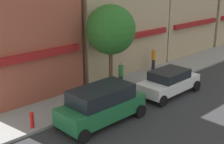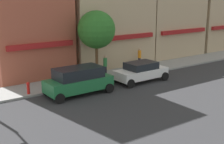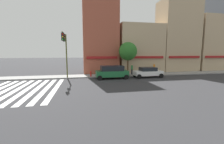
{
  "view_description": "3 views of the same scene",
  "coord_description": "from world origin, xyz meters",
  "px_view_note": "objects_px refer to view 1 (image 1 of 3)",
  "views": [
    {
      "loc": [
        0.97,
        -6.2,
        7.41
      ],
      "look_at": [
        12.57,
        6.0,
        2.0
      ],
      "focal_mm": 50.0,
      "sensor_mm": 36.0,
      "label": 1
    },
    {
      "loc": [
        0.42,
        -13.64,
        6.87
      ],
      "look_at": [
        13.44,
        4.7,
        1.2
      ],
      "focal_mm": 50.0,
      "sensor_mm": 36.0,
      "label": 2
    },
    {
      "loc": [
        6.25,
        -16.78,
        3.87
      ],
      "look_at": [
        10.59,
        4.7,
        1.0
      ],
      "focal_mm": 24.0,
      "sensor_mm": 36.0,
      "label": 3
    }
  ],
  "objects_px": {
    "sedan_white": "(169,82)",
    "pedestrian_green_top": "(121,75)",
    "suv_green": "(101,104)",
    "street_tree": "(111,30)",
    "fire_hydrant": "(32,119)",
    "pedestrian_orange_vest": "(154,59)"
  },
  "relations": [
    {
      "from": "fire_hydrant",
      "to": "pedestrian_green_top",
      "type": "bearing_deg",
      "value": 7.09
    },
    {
      "from": "pedestrian_green_top",
      "to": "pedestrian_orange_vest",
      "type": "distance_m",
      "value": 4.72
    },
    {
      "from": "pedestrian_green_top",
      "to": "street_tree",
      "type": "bearing_deg",
      "value": -76.79
    },
    {
      "from": "fire_hydrant",
      "to": "street_tree",
      "type": "relative_size",
      "value": 0.15
    },
    {
      "from": "suv_green",
      "to": "street_tree",
      "type": "xyz_separation_m",
      "value": [
        3.3,
        2.8,
        3.02
      ]
    },
    {
      "from": "pedestrian_orange_vest",
      "to": "fire_hydrant",
      "type": "bearing_deg",
      "value": -147.3
    },
    {
      "from": "pedestrian_orange_vest",
      "to": "street_tree",
      "type": "distance_m",
      "value": 6.12
    },
    {
      "from": "pedestrian_orange_vest",
      "to": "fire_hydrant",
      "type": "xyz_separation_m",
      "value": [
        -11.59,
        -1.91,
        -0.46
      ]
    },
    {
      "from": "sedan_white",
      "to": "pedestrian_orange_vest",
      "type": "xyz_separation_m",
      "value": [
        2.89,
        3.61,
        0.23
      ]
    },
    {
      "from": "fire_hydrant",
      "to": "suv_green",
      "type": "bearing_deg",
      "value": -29.44
    },
    {
      "from": "sedan_white",
      "to": "pedestrian_orange_vest",
      "type": "distance_m",
      "value": 4.63
    },
    {
      "from": "sedan_white",
      "to": "fire_hydrant",
      "type": "relative_size",
      "value": 5.27
    },
    {
      "from": "suv_green",
      "to": "street_tree",
      "type": "relative_size",
      "value": 0.87
    },
    {
      "from": "sedan_white",
      "to": "fire_hydrant",
      "type": "xyz_separation_m",
      "value": [
        -8.7,
        1.7,
        -0.23
      ]
    },
    {
      "from": "fire_hydrant",
      "to": "sedan_white",
      "type": "bearing_deg",
      "value": -11.05
    },
    {
      "from": "sedan_white",
      "to": "pedestrian_green_top",
      "type": "bearing_deg",
      "value": 122.59
    },
    {
      "from": "suv_green",
      "to": "street_tree",
      "type": "bearing_deg",
      "value": 39.42
    },
    {
      "from": "pedestrian_green_top",
      "to": "street_tree",
      "type": "height_order",
      "value": "street_tree"
    },
    {
      "from": "street_tree",
      "to": "pedestrian_green_top",
      "type": "bearing_deg",
      "value": -18.82
    },
    {
      "from": "suv_green",
      "to": "pedestrian_green_top",
      "type": "bearing_deg",
      "value": 31.97
    },
    {
      "from": "suv_green",
      "to": "street_tree",
      "type": "height_order",
      "value": "street_tree"
    },
    {
      "from": "pedestrian_orange_vest",
      "to": "fire_hydrant",
      "type": "height_order",
      "value": "pedestrian_orange_vest"
    }
  ]
}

